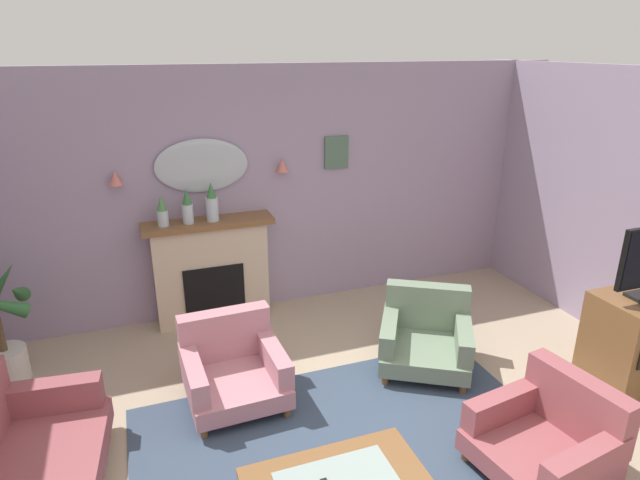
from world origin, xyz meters
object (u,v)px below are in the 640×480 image
Objects in this scene: mantel_vase_left at (162,212)px; wall_sconce_right at (282,166)px; mantel_vase_right at (187,207)px; tv_cabinet at (638,344)px; armchair_by_coffee_table at (232,366)px; mantel_vase_centre at (212,204)px; wall_mirror at (202,166)px; armchair_near_fireplace at (426,334)px; fireplace at (212,272)px; framed_picture at (336,152)px; armchair_beside_couch at (550,435)px; wall_sconce_left at (115,178)px.

wall_sconce_right is at bearing 5.27° from mantel_vase_left.
tv_cabinet is at bearing -36.03° from mantel_vase_right.
armchair_by_coffee_table is (0.12, -1.43, -1.03)m from mantel_vase_right.
mantel_vase_centre is at bearing 0.00° from mantel_vase_left.
mantel_vase_right is 0.40× the size of tv_cabinet.
wall_mirror is 0.86× the size of armchair_near_fireplace.
fireplace is 0.79m from mantel_vase_right.
framed_picture reaches higher than fireplace.
armchair_by_coffee_table is at bearing 162.02° from tv_cabinet.
mantel_vase_left is 0.25m from mantel_vase_right.
fireplace reaches higher than armchair_by_coffee_table.
fireplace is 1.51× the size of tv_cabinet.
mantel_vase_left is 2.86m from armchair_near_fireplace.
framed_picture is at bearing 98.30° from armchair_near_fireplace.
framed_picture is 0.40× the size of tv_cabinet.
mantel_vase_left reaches higher than tv_cabinet.
mantel_vase_left reaches higher than fireplace.
mantel_vase_left is 0.38× the size of armchair_by_coffee_table.
mantel_vase_centre is at bearing -172.92° from framed_picture.
framed_picture reaches higher than mantel_vase_left.
armchair_beside_couch is (1.00, -3.18, -1.35)m from wall_sconce_right.
wall_mirror reaches higher than armchair_beside_couch.
armchair_near_fireplace is 1.81m from tv_cabinet.
wall_mirror reaches higher than mantel_vase_right.
wall_sconce_left is at bearing 130.40° from armchair_beside_couch.
wall_mirror is (-0.00, 0.14, 1.14)m from fireplace.
wall_mirror is at bearing 3.37° from wall_sconce_left.
mantel_vase_centre reaches higher than armchair_by_coffee_table.
wall_mirror is at bearing 40.36° from mantel_vase_right.
wall_sconce_left reaches higher than mantel_vase_centre.
wall_sconce_left is 2.35m from framed_picture.
armchair_by_coffee_table is at bearing 139.97° from armchair_beside_couch.
framed_picture is at bearing 123.14° from tv_cabinet.
mantel_vase_right is (0.25, 0.00, 0.02)m from mantel_vase_left.
mantel_vase_left is 2.30× the size of wall_sconce_right.
wall_sconce_right is (0.85, -0.05, -0.05)m from wall_mirror.
mantel_vase_left is at bearing 145.85° from tv_cabinet.
armchair_beside_couch is at bearing -59.46° from mantel_vase_centre.
mantel_vase_right is 2.68m from armchair_near_fireplace.
wall_sconce_left is 0.13× the size of armchair_near_fireplace.
mantel_vase_left is 0.50m from mantel_vase_centre.
wall_sconce_right reaches higher than fireplace.
wall_sconce_right is at bearing 107.52° from armchair_beside_couch.
framed_picture reaches higher than tv_cabinet.
wall_mirror reaches higher than wall_sconce_right.
armchair_near_fireplace is at bearing 146.94° from tv_cabinet.
mantel_vase_right is at bearing -10.46° from wall_sconce_left.
wall_sconce_right is at bearing -3.37° from wall_mirror.
framed_picture reaches higher than armchair_near_fireplace.
armchair_beside_couch is (2.70, -3.18, -1.35)m from wall_sconce_left.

